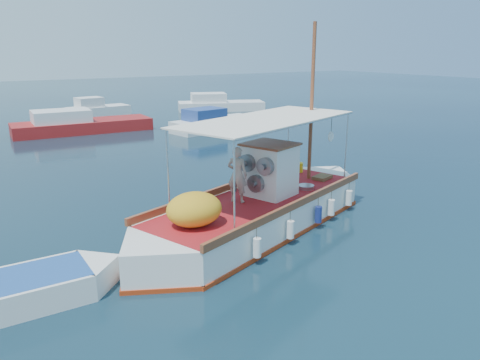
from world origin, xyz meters
TOP-DOWN VIEW (x-y plane):
  - ground at (0.00, 0.00)m, footprint 160.00×160.00m
  - fishing_caique at (-0.10, -0.58)m, footprint 10.28×5.49m
  - bg_boat_n at (-0.60, 20.62)m, footprint 9.17×3.16m
  - bg_boat_ne at (7.63, 16.52)m, footprint 6.77×3.37m
  - bg_boat_e at (13.34, 25.92)m, footprint 8.23×5.30m
  - bg_boat_far_n at (2.73, 28.24)m, footprint 5.30×2.61m

SIDE VIEW (x-z plane):
  - ground at x=0.00m, z-range 0.00..0.00m
  - bg_boat_e at x=13.34m, z-range -0.41..1.39m
  - bg_boat_n at x=-0.60m, z-range -0.41..1.39m
  - bg_boat_ne at x=7.63m, z-range -0.41..1.39m
  - bg_boat_far_n at x=2.73m, z-range -0.41..1.39m
  - fishing_caique at x=-0.10m, z-range -2.75..3.91m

